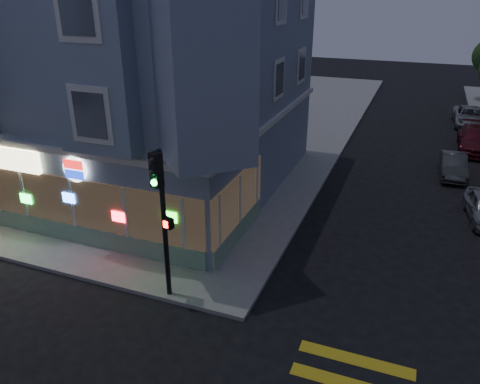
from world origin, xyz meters
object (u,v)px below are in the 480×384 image
Objects in this scene: parked_car_c at (476,139)px; parked_car_d at (470,117)px; parked_car_b at (453,165)px; traffic_signal at (161,202)px.

parked_car_c is 6.08m from parked_car_d.
parked_car_d is (1.41, 11.28, 0.07)m from parked_car_b.
parked_car_c reaches higher than parked_car_b.
parked_car_d is at bearing 80.59° from parked_car_b.
parked_car_d is at bearing 90.28° from parked_car_c.
parked_car_b is at bearing -98.93° from parked_car_d.
parked_car_c is 1.02× the size of parked_car_d.
traffic_signal is at bearing -113.24° from parked_car_d.
parked_car_c is 0.97× the size of traffic_signal.
parked_car_d is at bearing 85.49° from traffic_signal.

